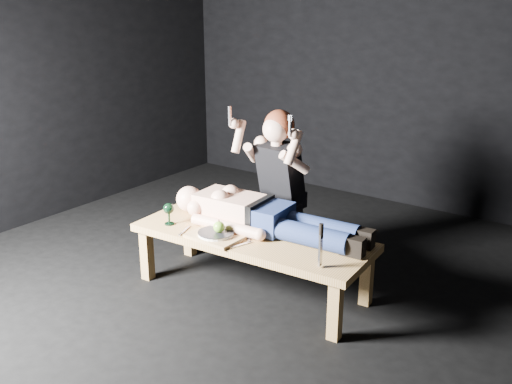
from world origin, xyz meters
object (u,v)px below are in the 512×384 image
lying_man (267,213)px  serving_tray (216,236)px  carving_knife (321,246)px  goblet (169,214)px  kneeling_woman (286,185)px  table (252,263)px

lying_man → serving_tray: lying_man is taller
lying_man → carving_knife: size_ratio=5.85×
goblet → carving_knife: bearing=1.1°
lying_man → kneeling_woman: kneeling_woman is taller
serving_tray → carving_knife: 0.83m
goblet → table: bearing=19.3°
goblet → serving_tray: bearing=1.1°
lying_man → goblet: (-0.65, -0.33, -0.05)m
lying_man → kneeling_woman: size_ratio=1.32×
table → lying_man: 0.38m
goblet → lying_man: bearing=27.2°
serving_tray → carving_knife: bearing=1.1°
table → kneeling_woman: bearing=95.1°
lying_man → kneeling_woman: (-0.13, 0.46, 0.07)m
goblet → carving_knife: (1.26, 0.02, 0.06)m
table → kneeling_woman: kneeling_woman is taller
carving_knife → lying_man: bearing=149.8°
kneeling_woman → carving_knife: 1.07m
lying_man → carving_knife: bearing=-30.2°
lying_man → kneeling_woman: bearing=102.7°
table → goblet: goblet is taller
goblet → carving_knife: carving_knife is taller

